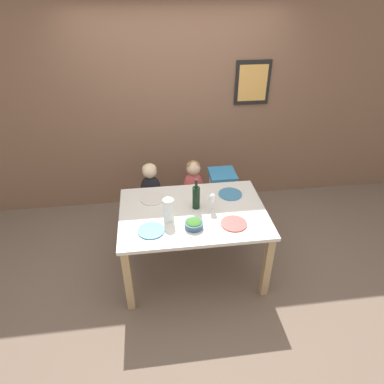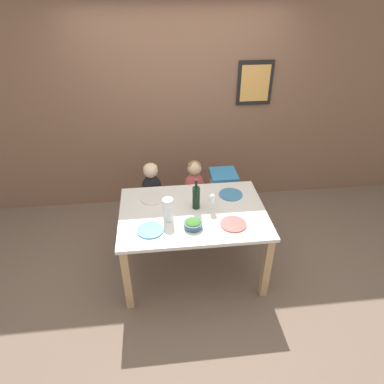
% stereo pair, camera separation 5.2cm
% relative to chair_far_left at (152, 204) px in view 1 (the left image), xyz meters
% --- Properties ---
extents(ground_plane, '(14.00, 14.00, 0.00)m').
position_rel_chair_far_left_xyz_m(ground_plane, '(0.40, -0.74, -0.37)').
color(ground_plane, '#705B4C').
extents(wall_back, '(10.00, 0.09, 2.70)m').
position_rel_chair_far_left_xyz_m(wall_back, '(0.41, 0.69, 0.98)').
color(wall_back, brown).
rests_on(wall_back, ground_plane).
extents(dining_table, '(1.44, 1.01, 0.76)m').
position_rel_chair_far_left_xyz_m(dining_table, '(0.40, -0.74, 0.29)').
color(dining_table, silver).
rests_on(dining_table, ground_plane).
extents(chair_far_left, '(0.36, 0.39, 0.45)m').
position_rel_chair_far_left_xyz_m(chair_far_left, '(0.00, 0.00, 0.00)').
color(chair_far_left, silver).
rests_on(chair_far_left, ground_plane).
extents(chair_far_center, '(0.36, 0.39, 0.45)m').
position_rel_chair_far_left_xyz_m(chair_far_center, '(0.51, 0.00, 0.00)').
color(chair_far_center, silver).
rests_on(chair_far_center, ground_plane).
extents(chair_right_highchair, '(0.31, 0.33, 0.76)m').
position_rel_chair_far_left_xyz_m(chair_right_highchair, '(0.85, 0.00, 0.20)').
color(chair_right_highchair, silver).
rests_on(chair_right_highchair, ground_plane).
extents(person_child_left, '(0.23, 0.17, 0.47)m').
position_rel_chair_far_left_xyz_m(person_child_left, '(0.00, 0.00, 0.33)').
color(person_child_left, black).
rests_on(person_child_left, chair_far_left).
extents(person_child_center, '(0.23, 0.17, 0.47)m').
position_rel_chair_far_left_xyz_m(person_child_center, '(0.51, 0.00, 0.33)').
color(person_child_center, '#C64C4C').
rests_on(person_child_center, chair_far_center).
extents(wine_bottle, '(0.07, 0.07, 0.32)m').
position_rel_chair_far_left_xyz_m(wine_bottle, '(0.44, -0.68, 0.52)').
color(wine_bottle, black).
rests_on(wine_bottle, dining_table).
extents(paper_towel_roll, '(0.10, 0.10, 0.23)m').
position_rel_chair_far_left_xyz_m(paper_towel_roll, '(0.16, -0.85, 0.51)').
color(paper_towel_roll, white).
rests_on(paper_towel_roll, dining_table).
extents(wine_glass_near, '(0.07, 0.07, 0.19)m').
position_rel_chair_far_left_xyz_m(wine_glass_near, '(0.59, -0.74, 0.53)').
color(wine_glass_near, white).
rests_on(wine_glass_near, dining_table).
extents(salad_bowl_large, '(0.17, 0.17, 0.08)m').
position_rel_chair_far_left_xyz_m(salad_bowl_large, '(0.38, -0.98, 0.43)').
color(salad_bowl_large, '#335675').
rests_on(salad_bowl_large, dining_table).
extents(dinner_plate_front_left, '(0.25, 0.25, 0.01)m').
position_rel_chair_far_left_xyz_m(dinner_plate_front_left, '(-0.02, -0.99, 0.40)').
color(dinner_plate_front_left, teal).
rests_on(dinner_plate_front_left, dining_table).
extents(dinner_plate_back_left, '(0.25, 0.25, 0.01)m').
position_rel_chair_far_left_xyz_m(dinner_plate_back_left, '(0.01, -0.47, 0.40)').
color(dinner_plate_back_left, silver).
rests_on(dinner_plate_back_left, dining_table).
extents(dinner_plate_back_right, '(0.25, 0.25, 0.01)m').
position_rel_chair_far_left_xyz_m(dinner_plate_back_right, '(0.84, -0.49, 0.40)').
color(dinner_plate_back_right, teal).
rests_on(dinner_plate_back_right, dining_table).
extents(dinner_plate_front_right, '(0.25, 0.25, 0.01)m').
position_rel_chair_far_left_xyz_m(dinner_plate_front_right, '(0.76, -0.99, 0.40)').
color(dinner_plate_front_right, '#D14C47').
rests_on(dinner_plate_front_right, dining_table).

